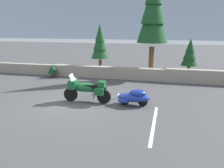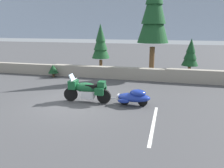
% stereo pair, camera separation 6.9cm
% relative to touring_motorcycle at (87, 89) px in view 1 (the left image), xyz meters
% --- Properties ---
extents(ground_plane, '(80.00, 80.00, 0.00)m').
position_rel_touring_motorcycle_xyz_m(ground_plane, '(-0.47, -0.25, -0.62)').
color(ground_plane, '#424244').
extents(stone_guard_wall, '(24.00, 0.58, 0.86)m').
position_rel_touring_motorcycle_xyz_m(stone_guard_wall, '(0.10, 5.30, -0.21)').
color(stone_guard_wall, gray).
rests_on(stone_guard_wall, ground).
extents(distant_ridgeline, '(240.00, 80.00, 16.00)m').
position_rel_touring_motorcycle_xyz_m(distant_ridgeline, '(-0.47, 95.32, 7.38)').
color(distant_ridgeline, '#99A8BF').
rests_on(distant_ridgeline, ground).
extents(touring_motorcycle, '(2.31, 0.78, 1.33)m').
position_rel_touring_motorcycle_xyz_m(touring_motorcycle, '(0.00, 0.00, 0.00)').
color(touring_motorcycle, black).
rests_on(touring_motorcycle, ground).
extents(car_shaped_trailer, '(2.21, 0.80, 0.76)m').
position_rel_touring_motorcycle_xyz_m(car_shaped_trailer, '(2.24, 0.07, -0.21)').
color(car_shaped_trailer, black).
rests_on(car_shaped_trailer, ground).
extents(pine_tree_tall, '(2.10, 2.10, 7.49)m').
position_rel_touring_motorcycle_xyz_m(pine_tree_tall, '(2.50, 6.19, 4.07)').
color(pine_tree_tall, brown).
rests_on(pine_tree_tall, ground).
extents(pine_tree_secondary, '(1.33, 1.33, 3.75)m').
position_rel_touring_motorcycle_xyz_m(pine_tree_secondary, '(-1.33, 6.58, 1.72)').
color(pine_tree_secondary, brown).
rests_on(pine_tree_secondary, ground).
extents(pine_tree_far_right, '(1.13, 1.13, 2.75)m').
position_rel_touring_motorcycle_xyz_m(pine_tree_far_right, '(5.06, 6.71, 1.10)').
color(pine_tree_far_right, brown).
rests_on(pine_tree_far_right, ground).
extents(pine_sapling_near, '(0.74, 0.74, 0.88)m').
position_rel_touring_motorcycle_xyz_m(pine_sapling_near, '(-4.33, 4.72, -0.07)').
color(pine_sapling_near, brown).
rests_on(pine_sapling_near, ground).
extents(parking_stripe_marker, '(0.12, 3.60, 0.01)m').
position_rel_touring_motorcycle_xyz_m(parking_stripe_marker, '(3.27, -1.75, -0.62)').
color(parking_stripe_marker, silver).
rests_on(parking_stripe_marker, ground).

